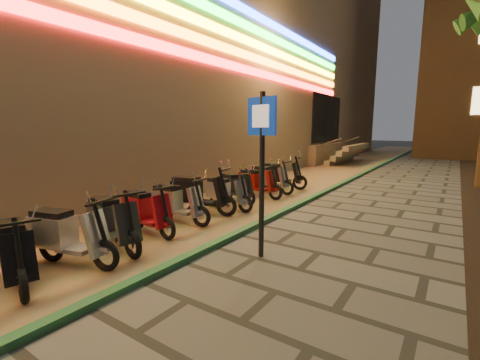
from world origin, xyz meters
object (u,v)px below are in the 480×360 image
Objects in this scene: scooter_5 at (111,221)px; scooter_13 at (277,174)px; scooter_4 at (65,235)px; scooter_8 at (196,193)px; scooter_12 at (267,178)px; scooter_7 at (175,202)px; scooter_10 at (234,186)px; scooter_9 at (224,192)px; scooter_3 at (15,251)px; pedestrian_sign at (262,153)px; scooter_11 at (256,182)px; scooter_6 at (145,211)px.

scooter_5 is 7.01m from scooter_13.
scooter_8 is at bearing 80.61° from scooter_4.
scooter_12 is at bearing 100.82° from scooter_5.
scooter_7 is 0.97× the size of scooter_12.
scooter_13 is (0.14, 2.59, 0.07)m from scooter_10.
scooter_4 is at bearing -98.91° from scooter_8.
scooter_12 reaches higher than scooter_10.
scooter_12 is at bearing 96.60° from scooter_9.
scooter_3 is 0.87× the size of scooter_8.
scooter_10 is at bearing 110.10° from scooter_3.
pedestrian_sign is 4.51m from scooter_10.
scooter_7 is 2.60m from scooter_10.
scooter_7 is at bearing 80.09° from scooter_4.
scooter_11 is (0.20, 2.65, -0.06)m from scooter_8.
scooter_10 is at bearing 76.04° from scooter_8.
scooter_4 is 1.81m from scooter_6.
scooter_13 is (0.00, 6.09, 0.05)m from scooter_6.
scooter_12 is (-0.13, 6.19, -0.01)m from scooter_5.
scooter_7 is 0.93× the size of scooter_13.
scooter_12 is (0.04, 5.27, 0.02)m from scooter_6.
scooter_8 is 3.51m from scooter_12.
scooter_7 is at bearing -179.77° from pedestrian_sign.
scooter_5 reaches higher than scooter_10.
scooter_4 is 0.98× the size of scooter_5.
scooter_13 is at bearing 76.60° from scooter_4.
scooter_12 is (-2.66, 5.01, -1.31)m from pedestrian_sign.
scooter_3 is 1.02× the size of scooter_9.
scooter_3 is at bearing -83.81° from scooter_11.
scooter_4 is 6.21m from scooter_11.
scooter_6 is 0.96× the size of scooter_12.
scooter_11 is 0.93× the size of scooter_13.
scooter_6 reaches higher than scooter_3.
scooter_3 is 0.94× the size of scooter_4.
scooter_6 is (-0.18, 0.92, -0.03)m from scooter_5.
scooter_6 is at bearing 110.31° from scooter_5.
scooter_4 is at bearing -126.59° from pedestrian_sign.
scooter_13 reaches higher than scooter_9.
pedestrian_sign reaches higher than scooter_11.
scooter_4 is at bearing 107.56° from scooter_3.
scooter_13 is at bearing 96.57° from scooter_9.
scooter_7 is (-0.01, 0.90, 0.01)m from scooter_6.
scooter_4 reaches higher than scooter_11.
scooter_10 is (-0.02, 1.73, -0.08)m from scooter_8.
scooter_9 is 3.48m from scooter_13.
pedestrian_sign is at bearing 34.66° from scooter_5.
scooter_9 is at bearing 99.75° from scooter_5.
scooter_8 is at bearing -104.68° from scooter_9.
scooter_8 is 1.16× the size of scooter_9.
scooter_6 is 5.27m from scooter_12.
scooter_4 is 3.58m from scooter_8.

